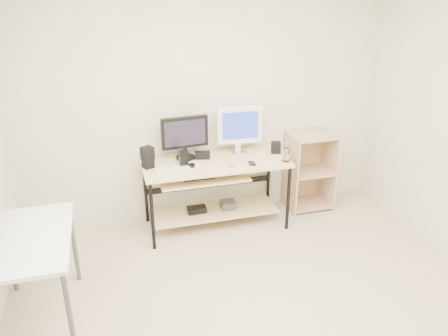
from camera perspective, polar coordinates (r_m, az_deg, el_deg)
room at (r=2.81m, az=4.49°, el=-0.46°), size 4.01×4.01×2.62m
desk at (r=4.57m, az=-1.43°, el=-1.58°), size 1.50×0.65×0.75m
side_table at (r=3.51m, az=-24.12°, el=-9.40°), size 0.60×1.00×0.75m
shelf_unit at (r=5.13m, az=10.93°, el=-0.24°), size 0.50×0.40×0.90m
black_monitor at (r=4.50m, az=-5.16°, el=4.33°), size 0.49×0.20×0.45m
white_imac at (r=4.63m, az=2.05°, el=5.49°), size 0.48×0.15×0.52m
keyboard at (r=4.35m, az=-6.16°, el=0.10°), size 0.47×0.22×0.02m
mouse at (r=4.37m, az=1.15°, el=0.49°), size 0.07×0.11×0.04m
center_speaker at (r=4.55m, az=-2.84°, el=1.69°), size 0.17×0.10×0.08m
speaker_left at (r=4.36m, az=-9.95°, el=1.43°), size 0.14×0.14×0.22m
speaker_right at (r=4.74m, az=6.79°, el=2.68°), size 0.12×0.12×0.12m
audio_controller at (r=4.35m, az=-5.30°, el=1.26°), size 0.09×0.06×0.17m
volume_puck at (r=4.36m, az=-4.23°, el=0.34°), size 0.07×0.07×0.03m
smartphone at (r=4.43m, az=3.67°, el=0.60°), size 0.07×0.12×0.01m
coaster at (r=4.53m, az=8.08°, el=0.87°), size 0.12×0.12×0.01m
drinking_glass at (r=4.50m, az=8.13°, el=1.76°), size 0.09×0.09×0.14m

